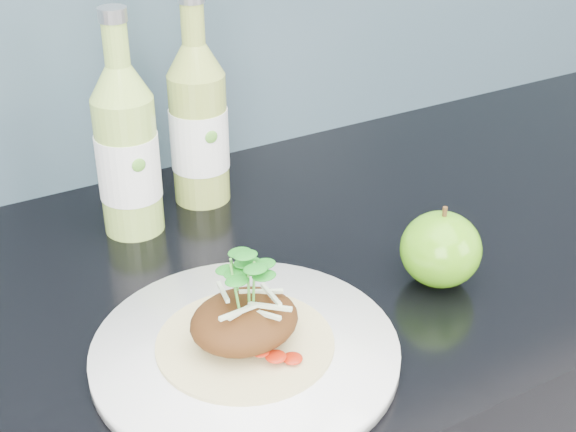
# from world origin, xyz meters

# --- Properties ---
(dinner_plate) EXTENTS (0.29, 0.29, 0.02)m
(dinner_plate) POSITION_xyz_m (-0.08, 1.56, 0.91)
(dinner_plate) COLOR white
(dinner_plate) RESTS_ON kitchen_counter
(pork_taco) EXTENTS (0.16, 0.16, 0.10)m
(pork_taco) POSITION_xyz_m (-0.08, 1.56, 0.95)
(pork_taco) COLOR tan
(pork_taco) RESTS_ON dinner_plate
(green_apple) EXTENTS (0.11, 0.11, 0.09)m
(green_apple) POSITION_xyz_m (0.15, 1.57, 0.94)
(green_apple) COLOR #32880E
(green_apple) RESTS_ON kitchen_counter
(cider_bottle_left) EXTENTS (0.09, 0.09, 0.26)m
(cider_bottle_left) POSITION_xyz_m (-0.09, 1.84, 1.00)
(cider_bottle_left) COLOR #99BF4F
(cider_bottle_left) RESTS_ON kitchen_counter
(cider_bottle_right) EXTENTS (0.09, 0.09, 0.26)m
(cider_bottle_right) POSITION_xyz_m (0.02, 1.87, 1.00)
(cider_bottle_right) COLOR #93A745
(cider_bottle_right) RESTS_ON kitchen_counter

